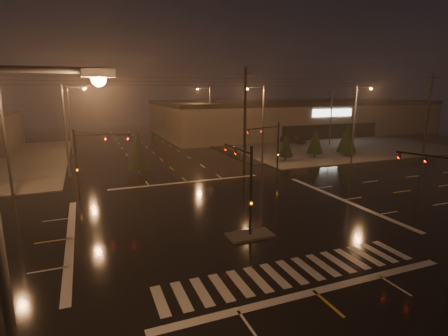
# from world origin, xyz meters

# --- Properties ---
(ground) EXTENTS (140.00, 140.00, 0.00)m
(ground) POSITION_xyz_m (0.00, 0.00, 0.00)
(ground) COLOR black
(ground) RESTS_ON ground
(sidewalk_ne) EXTENTS (36.00, 36.00, 0.12)m
(sidewalk_ne) POSITION_xyz_m (30.00, 30.00, 0.06)
(sidewalk_ne) COLOR #4A4842
(sidewalk_ne) RESTS_ON ground
(median_island) EXTENTS (3.00, 1.60, 0.15)m
(median_island) POSITION_xyz_m (0.00, -4.00, 0.07)
(median_island) COLOR #4A4842
(median_island) RESTS_ON ground
(crosswalk) EXTENTS (15.00, 2.60, 0.01)m
(crosswalk) POSITION_xyz_m (0.00, -9.00, 0.01)
(crosswalk) COLOR beige
(crosswalk) RESTS_ON ground
(stop_bar_near) EXTENTS (16.00, 0.50, 0.01)m
(stop_bar_near) POSITION_xyz_m (0.00, -11.00, 0.01)
(stop_bar_near) COLOR beige
(stop_bar_near) RESTS_ON ground
(stop_bar_far) EXTENTS (16.00, 0.50, 0.01)m
(stop_bar_far) POSITION_xyz_m (0.00, 11.00, 0.01)
(stop_bar_far) COLOR beige
(stop_bar_far) RESTS_ON ground
(parking_lot) EXTENTS (50.00, 24.00, 0.08)m
(parking_lot) POSITION_xyz_m (35.00, 28.00, 0.04)
(parking_lot) COLOR black
(parking_lot) RESTS_ON ground
(retail_building) EXTENTS (60.20, 28.30, 7.20)m
(retail_building) POSITION_xyz_m (35.00, 45.99, 3.84)
(retail_building) COLOR brown
(retail_building) RESTS_ON ground
(signal_mast_median) EXTENTS (0.25, 4.59, 6.00)m
(signal_mast_median) POSITION_xyz_m (0.00, -3.07, 3.75)
(signal_mast_median) COLOR black
(signal_mast_median) RESTS_ON ground
(signal_mast_ne) EXTENTS (4.84, 1.86, 6.00)m
(signal_mast_ne) POSITION_xyz_m (9.50, 10.14, 3.79)
(signal_mast_ne) COLOR black
(signal_mast_ne) RESTS_ON ground
(signal_mast_nw) EXTENTS (4.84, 1.86, 6.00)m
(signal_mast_nw) POSITION_xyz_m (-9.50, 10.14, 3.79)
(signal_mast_nw) COLOR black
(signal_mast_nw) RESTS_ON ground
(streetlight_0) EXTENTS (2.77, 0.32, 10.00)m
(streetlight_0) POSITION_xyz_m (-11.18, -15.00, 5.80)
(streetlight_0) COLOR #38383A
(streetlight_0) RESTS_ON ground
(streetlight_1) EXTENTS (2.77, 0.32, 10.00)m
(streetlight_1) POSITION_xyz_m (-11.18, 18.00, 5.80)
(streetlight_1) COLOR #38383A
(streetlight_1) RESTS_ON ground
(streetlight_2) EXTENTS (2.77, 0.32, 10.00)m
(streetlight_2) POSITION_xyz_m (-11.18, 34.00, 5.80)
(streetlight_2) COLOR #38383A
(streetlight_2) RESTS_ON ground
(streetlight_3) EXTENTS (2.77, 0.32, 10.00)m
(streetlight_3) POSITION_xyz_m (11.18, 16.00, 5.80)
(streetlight_3) COLOR #38383A
(streetlight_3) RESTS_ON ground
(streetlight_4) EXTENTS (2.77, 0.32, 10.00)m
(streetlight_4) POSITION_xyz_m (11.18, 36.00, 5.80)
(streetlight_4) COLOR #38383A
(streetlight_4) RESTS_ON ground
(streetlight_5) EXTENTS (0.32, 2.77, 10.00)m
(streetlight_5) POSITION_xyz_m (-16.00, 11.18, 5.80)
(streetlight_5) COLOR #38383A
(streetlight_5) RESTS_ON ground
(streetlight_6) EXTENTS (0.32, 2.77, 10.00)m
(streetlight_6) POSITION_xyz_m (22.00, 11.18, 5.80)
(streetlight_6) COLOR #38383A
(streetlight_6) RESTS_ON ground
(utility_pole_1) EXTENTS (2.20, 0.32, 12.00)m
(utility_pole_1) POSITION_xyz_m (8.00, 14.00, 6.13)
(utility_pole_1) COLOR black
(utility_pole_1) RESTS_ON ground
(utility_pole_2) EXTENTS (2.20, 0.32, 12.00)m
(utility_pole_2) POSITION_xyz_m (38.00, 14.00, 6.13)
(utility_pole_2) COLOR black
(utility_pole_2) RESTS_ON ground
(conifer_0) EXTENTS (1.99, 1.99, 3.81)m
(conifer_0) POSITION_xyz_m (15.35, 16.62, 2.25)
(conifer_0) COLOR black
(conifer_0) RESTS_ON ground
(conifer_1) EXTENTS (2.28, 2.28, 4.27)m
(conifer_1) POSITION_xyz_m (20.50, 17.23, 2.48)
(conifer_1) COLOR black
(conifer_1) RESTS_ON ground
(conifer_2) EXTENTS (2.73, 2.73, 4.96)m
(conifer_2) POSITION_xyz_m (25.48, 16.54, 2.83)
(conifer_2) COLOR black
(conifer_2) RESTS_ON ground
(conifer_3) EXTENTS (2.66, 2.66, 4.86)m
(conifer_3) POSITION_xyz_m (-4.13, 16.12, 2.78)
(conifer_3) COLOR black
(conifer_3) RESTS_ON ground
(car_parked) EXTENTS (4.04, 5.05, 1.61)m
(car_parked) POSITION_xyz_m (25.31, 30.29, 0.81)
(car_parked) COLOR black
(car_parked) RESTS_ON ground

